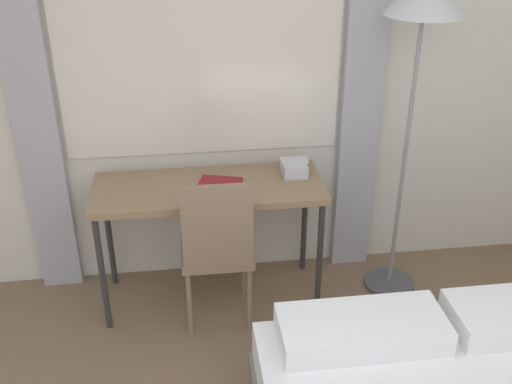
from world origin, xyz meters
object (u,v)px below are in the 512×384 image
at_px(desk, 209,196).
at_px(standing_lamp, 422,23).
at_px(desk_chair, 217,244).
at_px(telephone, 294,167).
at_px(book, 220,183).

relative_size(desk, standing_lamp, 0.68).
relative_size(desk_chair, telephone, 5.42).
height_order(desk, standing_lamp, standing_lamp).
distance_m(desk_chair, book, 0.35).
bearing_deg(book, desk, 176.82).
bearing_deg(desk, telephone, 9.71).
bearing_deg(standing_lamp, desk, 177.82).
relative_size(standing_lamp, telephone, 10.99).
xyz_separation_m(desk_chair, telephone, (0.49, 0.33, 0.29)).
bearing_deg(telephone, desk_chair, -146.24).
xyz_separation_m(standing_lamp, telephone, (-0.62, 0.13, -0.85)).
bearing_deg(desk, desk_chair, -84.02).
height_order(desk_chair, telephone, desk_chair).
height_order(telephone, book, telephone).
bearing_deg(telephone, desk, -170.29).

